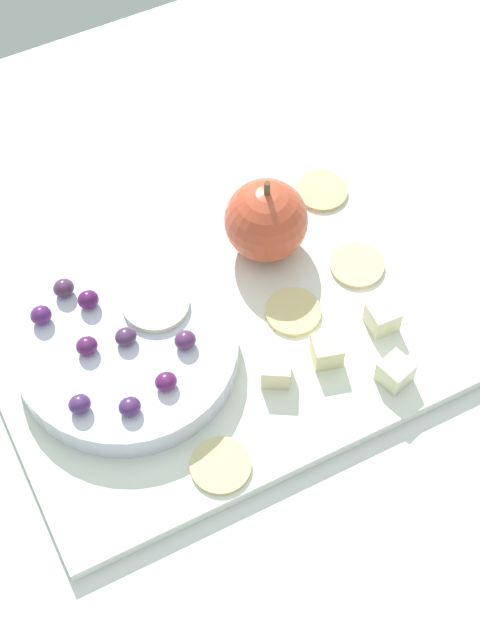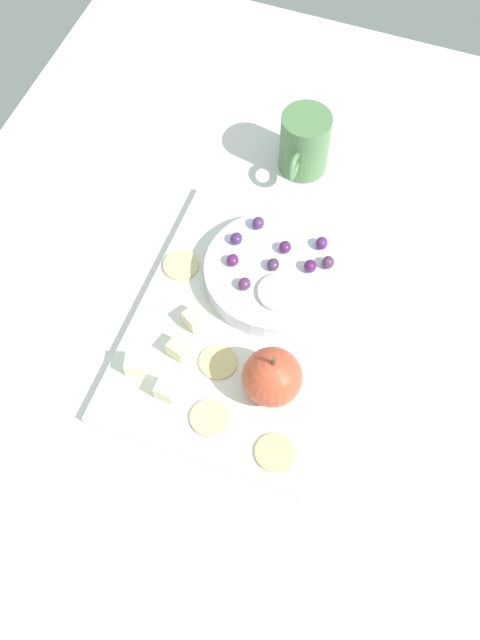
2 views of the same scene
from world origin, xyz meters
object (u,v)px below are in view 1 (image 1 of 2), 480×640
at_px(cracker_0, 357,265).
at_px(grape_2, 185,340).
at_px(grape_4, 130,407).
at_px(cheese_cube_1, 327,351).
at_px(grape_5, 64,288).
at_px(serving_dish, 127,349).
at_px(cheese_cube_0, 276,370).
at_px(grape_1, 166,381).
at_px(cracker_1, 322,191).
at_px(grape_3, 87,346).
at_px(apple_slice_0, 156,303).
at_px(grape_0, 80,405).
at_px(grape_6, 41,315).
at_px(grape_7, 126,337).
at_px(apple_whole, 266,220).
at_px(cheese_cube_3, 395,372).
at_px(cracker_3, 221,466).
at_px(cheese_cube_2, 382,317).
at_px(cracker_2, 293,312).
at_px(platter, 221,336).
at_px(grape_8, 88,300).

xyz_separation_m(cracker_0, grape_2, (-0.17, -0.02, 0.03)).
xyz_separation_m(grape_2, grape_4, (-0.06, -0.03, -0.00)).
height_order(cheese_cube_1, grape_5, grape_5).
height_order(serving_dish, cheese_cube_0, serving_dish).
bearing_deg(grape_1, cracker_1, 31.73).
bearing_deg(grape_3, serving_dish, -9.24).
bearing_deg(apple_slice_0, grape_4, -125.65).
height_order(grape_4, grape_5, grape_5).
xyz_separation_m(grape_2, grape_3, (-0.07, 0.03, 0.00)).
bearing_deg(cracker_0, grape_0, -172.35).
xyz_separation_m(cheese_cube_0, apple_slice_0, (-0.06, 0.09, 0.02)).
relative_size(grape_6, grape_7, 1.00).
xyz_separation_m(apple_whole, cracker_1, (0.07, 0.03, -0.03)).
bearing_deg(grape_3, grape_6, 117.23).
relative_size(cheese_cube_0, cheese_cube_3, 1.00).
relative_size(cheese_cube_3, cracker_1, 0.49).
distance_m(apple_whole, apple_slice_0, 0.12).
distance_m(cheese_cube_1, grape_3, 0.19).
relative_size(cracker_3, apple_slice_0, 0.86).
relative_size(apple_whole, cheese_cube_2, 3.11).
distance_m(cracker_2, grape_4, 0.16).
distance_m(grape_1, apple_slice_0, 0.07).
bearing_deg(grape_4, cracker_1, 29.46).
xyz_separation_m(grape_1, grape_6, (-0.06, 0.10, 0.00)).
distance_m(apple_whole, grape_4, 0.20).
xyz_separation_m(cheese_cube_3, grape_5, (-0.20, 0.17, 0.02)).
bearing_deg(apple_slice_0, grape_3, -167.22).
relative_size(grape_5, grape_7, 1.00).
bearing_deg(platter, cracker_2, -9.73).
relative_size(cheese_cube_2, cracker_3, 0.49).
relative_size(cheese_cube_0, grape_7, 1.34).
height_order(cheese_cube_1, grape_8, grape_8).
xyz_separation_m(platter, grape_4, (-0.10, -0.05, 0.04)).
distance_m(cheese_cube_2, grape_8, 0.23).
bearing_deg(grape_0, cracker_2, 5.52).
height_order(apple_whole, grape_0, apple_whole).
height_order(cracker_2, grape_3, grape_3).
height_order(cheese_cube_1, apple_slice_0, apple_slice_0).
distance_m(cheese_cube_2, cracker_0, 0.06).
xyz_separation_m(cheese_cube_0, cracker_2, (0.04, 0.05, -0.01)).
height_order(grape_3, grape_7, same).
bearing_deg(grape_2, grape_1, -137.22).
xyz_separation_m(apple_whole, cheese_cube_2, (0.05, -0.11, -0.02)).
xyz_separation_m(cheese_cube_2, grape_8, (-0.21, 0.11, 0.02)).
distance_m(platter, cheese_cube_3, 0.14).
height_order(apple_whole, cheese_cube_2, apple_whole).
xyz_separation_m(cracker_2, grape_8, (-0.15, 0.07, 0.03)).
height_order(grape_3, grape_6, grape_6).
xyz_separation_m(platter, cheese_cube_1, (0.06, -0.06, 0.02)).
xyz_separation_m(cracker_1, grape_7, (-0.22, -0.08, 0.03)).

